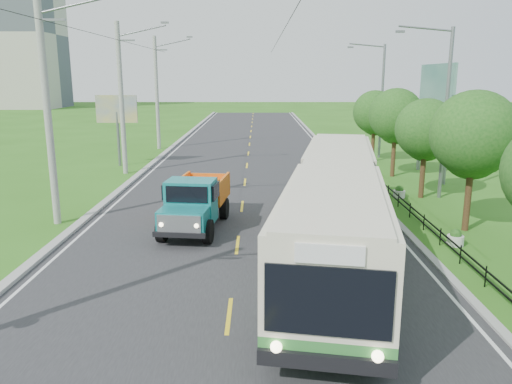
{
  "coord_description": "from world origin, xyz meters",
  "views": [
    {
      "loc": [
        0.79,
        -12.74,
        6.51
      ],
      "look_at": [
        0.73,
        7.11,
        1.9
      ],
      "focal_mm": 35.0,
      "sensor_mm": 36.0,
      "label": 1
    }
  ],
  "objects_px": {
    "streetlight_mid": "(443,108)",
    "planter_mid": "(399,192)",
    "pole_far": "(157,93)",
    "billboard_left": "(117,114)",
    "tree_third": "(474,138)",
    "pole_near": "(48,110)",
    "streetlight_far": "(380,97)",
    "tree_fifth": "(396,118)",
    "tree_back": "(375,114)",
    "pole_mid": "(122,98)",
    "dump_truck": "(196,199)",
    "billboard_right": "(436,95)",
    "tree_fourth": "(426,132)",
    "planter_near": "(455,238)",
    "planter_far": "(368,167)",
    "bus": "(337,200)"
  },
  "relations": [
    {
      "from": "streetlight_mid",
      "to": "planter_mid",
      "type": "height_order",
      "value": "streetlight_mid"
    },
    {
      "from": "pole_far",
      "to": "billboard_left",
      "type": "height_order",
      "value": "pole_far"
    },
    {
      "from": "tree_third",
      "to": "billboard_left",
      "type": "height_order",
      "value": "tree_third"
    },
    {
      "from": "pole_near",
      "to": "streetlight_far",
      "type": "bearing_deg",
      "value": 45.14
    },
    {
      "from": "tree_fifth",
      "to": "streetlight_mid",
      "type": "bearing_deg",
      "value": -82.71
    },
    {
      "from": "streetlight_mid",
      "to": "planter_mid",
      "type": "bearing_deg",
      "value": -180.0
    },
    {
      "from": "streetlight_mid",
      "to": "streetlight_far",
      "type": "distance_m",
      "value": 14.0
    },
    {
      "from": "tree_third",
      "to": "tree_back",
      "type": "distance_m",
      "value": 18.0
    },
    {
      "from": "planter_mid",
      "to": "pole_mid",
      "type": "bearing_deg",
      "value": 157.46
    },
    {
      "from": "pole_mid",
      "to": "streetlight_far",
      "type": "xyz_separation_m",
      "value": [
        18.9,
        7.0,
        -0.19
      ]
    },
    {
      "from": "planter_mid",
      "to": "dump_truck",
      "type": "height_order",
      "value": "dump_truck"
    },
    {
      "from": "billboard_left",
      "to": "billboard_right",
      "type": "distance_m",
      "value": 22.21
    },
    {
      "from": "pole_mid",
      "to": "pole_far",
      "type": "height_order",
      "value": "same"
    },
    {
      "from": "tree_fifth",
      "to": "billboard_right",
      "type": "relative_size",
      "value": 0.79
    },
    {
      "from": "tree_fourth",
      "to": "planter_mid",
      "type": "relative_size",
      "value": 8.06
    },
    {
      "from": "tree_fifth",
      "to": "planter_near",
      "type": "bearing_deg",
      "value": -95.08
    },
    {
      "from": "pole_near",
      "to": "streetlight_far",
      "type": "xyz_separation_m",
      "value": [
        18.9,
        19.0,
        -0.19
      ]
    },
    {
      "from": "tree_third",
      "to": "planter_near",
      "type": "xyz_separation_m",
      "value": [
        -1.26,
        -2.14,
        -3.7
      ]
    },
    {
      "from": "planter_far",
      "to": "bus",
      "type": "height_order",
      "value": "bus"
    },
    {
      "from": "tree_back",
      "to": "bus",
      "type": "relative_size",
      "value": 0.31
    },
    {
      "from": "streetlight_mid",
      "to": "tree_back",
      "type": "bearing_deg",
      "value": 93.7
    },
    {
      "from": "tree_back",
      "to": "planter_far",
      "type": "xyz_separation_m",
      "value": [
        -1.26,
        -4.14,
        -3.37
      ]
    },
    {
      "from": "streetlight_far",
      "to": "billboard_right",
      "type": "bearing_deg",
      "value": -78.29
    },
    {
      "from": "tree_back",
      "to": "streetlight_far",
      "type": "bearing_deg",
      "value": 67.08
    },
    {
      "from": "billboard_right",
      "to": "dump_truck",
      "type": "distance_m",
      "value": 18.89
    },
    {
      "from": "pole_far",
      "to": "pole_near",
      "type": "bearing_deg",
      "value": -90.0
    },
    {
      "from": "planter_near",
      "to": "planter_mid",
      "type": "distance_m",
      "value": 8.0
    },
    {
      "from": "tree_back",
      "to": "planter_near",
      "type": "relative_size",
      "value": 8.21
    },
    {
      "from": "tree_third",
      "to": "streetlight_mid",
      "type": "xyz_separation_m",
      "value": [
        0.79,
        5.86,
        0.92
      ]
    },
    {
      "from": "tree_third",
      "to": "planter_far",
      "type": "height_order",
      "value": "tree_third"
    },
    {
      "from": "streetlight_mid",
      "to": "tree_fifth",
      "type": "bearing_deg",
      "value": 97.29
    },
    {
      "from": "tree_back",
      "to": "bus",
      "type": "distance_m",
      "value": 21.94
    },
    {
      "from": "tree_third",
      "to": "planter_mid",
      "type": "height_order",
      "value": "tree_third"
    },
    {
      "from": "tree_third",
      "to": "billboard_right",
      "type": "height_order",
      "value": "billboard_right"
    },
    {
      "from": "tree_third",
      "to": "tree_back",
      "type": "height_order",
      "value": "tree_third"
    },
    {
      "from": "planter_far",
      "to": "planter_mid",
      "type": "bearing_deg",
      "value": -90.0
    },
    {
      "from": "pole_far",
      "to": "dump_truck",
      "type": "relative_size",
      "value": 1.74
    },
    {
      "from": "pole_near",
      "to": "pole_far",
      "type": "xyz_separation_m",
      "value": [
        0.0,
        24.0,
        0.0
      ]
    },
    {
      "from": "streetlight_mid",
      "to": "billboard_left",
      "type": "bearing_deg",
      "value": 153.6
    },
    {
      "from": "streetlight_far",
      "to": "streetlight_mid",
      "type": "bearing_deg",
      "value": -90.0
    },
    {
      "from": "pole_near",
      "to": "dump_truck",
      "type": "distance_m",
      "value": 7.45
    },
    {
      "from": "pole_mid",
      "to": "bus",
      "type": "xyz_separation_m",
      "value": [
        11.98,
        -15.86,
        -3.04
      ]
    },
    {
      "from": "tree_third",
      "to": "bus",
      "type": "bearing_deg",
      "value": -153.95
    },
    {
      "from": "streetlight_mid",
      "to": "planter_near",
      "type": "bearing_deg",
      "value": -104.32
    },
    {
      "from": "pole_mid",
      "to": "streetlight_far",
      "type": "height_order",
      "value": "pole_mid"
    },
    {
      "from": "tree_fifth",
      "to": "bus",
      "type": "height_order",
      "value": "tree_fifth"
    },
    {
      "from": "streetlight_far",
      "to": "pole_mid",
      "type": "bearing_deg",
      "value": -159.68
    },
    {
      "from": "pole_far",
      "to": "billboard_left",
      "type": "bearing_deg",
      "value": -97.83
    },
    {
      "from": "planter_near",
      "to": "planter_mid",
      "type": "relative_size",
      "value": 1.0
    },
    {
      "from": "streetlight_far",
      "to": "tree_fourth",
      "type": "bearing_deg",
      "value": -93.25
    }
  ]
}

